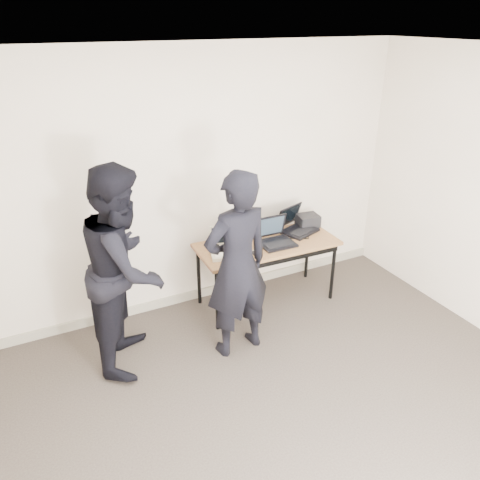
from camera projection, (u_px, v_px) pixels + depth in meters
room at (337, 284)px, 2.98m from camera, size 4.60×4.60×2.80m
desk at (268, 248)px, 4.98m from camera, size 1.52×0.69×0.72m
laptop_beige at (227, 248)px, 4.73m from camera, size 0.41×0.40×0.27m
laptop_center at (275, 237)px, 4.94m from camera, size 0.36×0.35×0.28m
laptop_right at (296, 226)px, 5.22m from camera, size 0.48×0.47×0.28m
leather_satchel at (243, 228)px, 5.01m from camera, size 0.37×0.21×0.25m
tissue at (245, 213)px, 4.96m from camera, size 0.14×0.12×0.08m
equipment_box at (308, 221)px, 5.33m from camera, size 0.26×0.23×0.14m
power_brick at (257, 253)px, 4.72m from camera, size 0.09×0.06×0.03m
cables at (272, 242)px, 4.97m from camera, size 1.16×0.42×0.01m
person_typist at (237, 266)px, 4.15m from camera, size 0.69×0.50×1.78m
person_observer at (125, 268)px, 4.04m from camera, size 1.02×1.12×1.86m
baseboard at (208, 291)px, 5.35m from camera, size 4.50×0.03×0.10m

